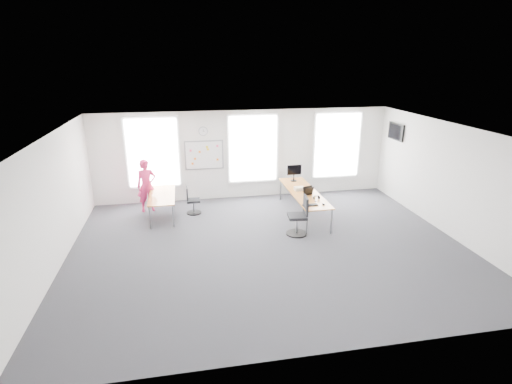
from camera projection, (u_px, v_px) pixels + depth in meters
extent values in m
plane|color=#242429|center=(269.00, 247.00, 10.29)|extent=(10.00, 10.00, 0.00)
plane|color=white|center=(270.00, 131.00, 9.33)|extent=(10.00, 10.00, 0.00)
plane|color=white|center=(244.00, 155.00, 13.53)|extent=(10.00, 0.00, 10.00)
plane|color=white|center=(326.00, 274.00, 6.08)|extent=(10.00, 0.00, 10.00)
plane|color=white|center=(52.00, 205.00, 8.94)|extent=(0.00, 10.00, 10.00)
plane|color=white|center=(452.00, 181.00, 10.68)|extent=(0.00, 10.00, 10.00)
cube|color=silver|center=(153.00, 153.00, 12.92)|extent=(1.60, 0.06, 2.20)
cube|color=silver|center=(253.00, 149.00, 13.49)|extent=(1.60, 0.06, 2.20)
cube|color=silver|center=(337.00, 145.00, 14.02)|extent=(1.60, 0.06, 2.20)
cube|color=#BB6135|center=(304.00, 192.00, 12.14)|extent=(0.82, 3.08, 0.03)
cylinder|color=gray|center=(307.00, 223.00, 10.82)|extent=(0.05, 0.05, 0.72)
cylinder|color=gray|center=(331.00, 222.00, 10.94)|extent=(0.05, 0.05, 0.72)
cylinder|color=gray|center=(281.00, 190.00, 13.58)|extent=(0.05, 0.05, 0.72)
cylinder|color=gray|center=(300.00, 188.00, 13.70)|extent=(0.05, 0.05, 0.72)
cube|color=#BB6135|center=(162.00, 195.00, 12.05)|extent=(0.77, 1.91, 0.03)
cylinder|color=gray|center=(150.00, 218.00, 11.27)|extent=(0.05, 0.05, 0.67)
cylinder|color=gray|center=(173.00, 216.00, 11.39)|extent=(0.05, 0.05, 0.67)
cylinder|color=gray|center=(154.00, 197.00, 12.94)|extent=(0.05, 0.05, 0.67)
cylinder|color=gray|center=(174.00, 196.00, 13.06)|extent=(0.05, 0.05, 0.67)
cylinder|color=black|center=(297.00, 233.00, 11.03)|extent=(0.58, 0.58, 0.03)
cylinder|color=gray|center=(297.00, 225.00, 10.95)|extent=(0.07, 0.07, 0.47)
cube|color=black|center=(297.00, 216.00, 10.86)|extent=(0.54, 0.54, 0.08)
cube|color=black|center=(306.00, 205.00, 10.78)|extent=(0.10, 0.47, 0.50)
cylinder|color=black|center=(194.00, 213.00, 12.51)|extent=(0.46, 0.46, 0.03)
cylinder|color=gray|center=(194.00, 207.00, 12.45)|extent=(0.05, 0.05, 0.37)
cube|color=black|center=(193.00, 200.00, 12.38)|extent=(0.40, 0.40, 0.06)
cube|color=black|center=(187.00, 193.00, 12.27)|extent=(0.05, 0.37, 0.40)
imported|color=#CE265D|center=(147.00, 186.00, 12.45)|extent=(0.68, 0.53, 1.66)
cube|color=white|center=(204.00, 155.00, 13.25)|extent=(1.20, 0.03, 0.90)
cylinder|color=gray|center=(203.00, 131.00, 13.00)|extent=(0.30, 0.04, 0.30)
cube|color=black|center=(396.00, 132.00, 13.21)|extent=(0.06, 0.90, 0.55)
cube|color=black|center=(310.00, 205.00, 11.02)|extent=(0.45, 0.20, 0.02)
ellipsoid|color=black|center=(323.00, 204.00, 11.05)|extent=(0.10, 0.14, 0.05)
cylinder|color=black|center=(316.00, 201.00, 11.33)|extent=(0.08, 0.08, 0.01)
cylinder|color=black|center=(314.00, 198.00, 11.49)|extent=(0.04, 0.09, 0.09)
cylinder|color=black|center=(319.00, 197.00, 11.51)|extent=(0.04, 0.09, 0.09)
cylinder|color=gold|center=(314.00, 198.00, 11.49)|extent=(0.01, 0.10, 0.10)
cube|color=black|center=(317.00, 196.00, 11.48)|extent=(0.16, 0.02, 0.02)
cube|color=black|center=(308.00, 190.00, 11.84)|extent=(0.33, 0.18, 0.27)
cube|color=#FF4709|center=(309.00, 192.00, 11.78)|extent=(0.32, 0.19, 0.24)
cube|color=black|center=(309.00, 191.00, 11.76)|extent=(0.34, 0.20, 0.26)
cube|color=beige|center=(299.00, 189.00, 12.28)|extent=(0.31, 0.24, 0.10)
cylinder|color=black|center=(294.00, 181.00, 13.20)|extent=(0.20, 0.20, 0.02)
cylinder|color=black|center=(294.00, 178.00, 13.17)|extent=(0.04, 0.04, 0.20)
cube|color=black|center=(294.00, 170.00, 13.07)|extent=(0.49, 0.06, 0.33)
cube|color=black|center=(294.00, 170.00, 13.06)|extent=(0.46, 0.03, 0.29)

